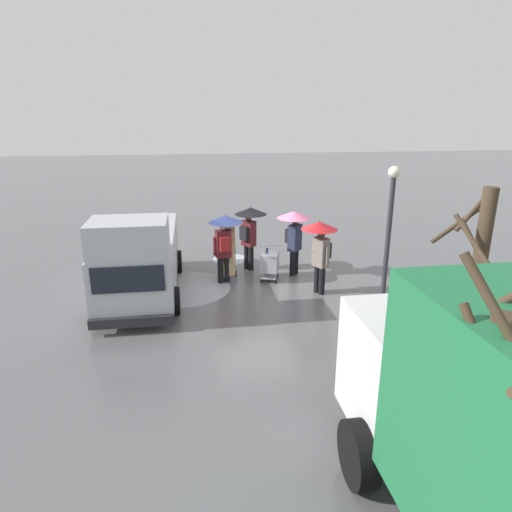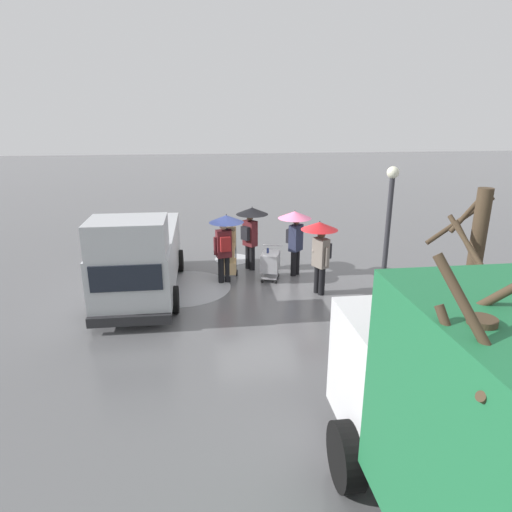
{
  "view_description": "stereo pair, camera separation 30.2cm",
  "coord_description": "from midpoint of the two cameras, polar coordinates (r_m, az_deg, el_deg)",
  "views": [
    {
      "loc": [
        1.81,
        12.53,
        5.03
      ],
      "look_at": [
        0.05,
        0.33,
        1.05
      ],
      "focal_mm": 31.42,
      "sensor_mm": 36.0,
      "label": 1
    },
    {
      "loc": [
        1.51,
        12.57,
        5.03
      ],
      "look_at": [
        0.05,
        0.33,
        1.05
      ],
      "focal_mm": 31.42,
      "sensor_mm": 36.0,
      "label": 2
    }
  ],
  "objects": [
    {
      "name": "ground_plane",
      "position": [
        13.63,
        -0.62,
        -3.77
      ],
      "size": [
        90.0,
        90.0,
        0.0
      ],
      "primitive_type": "plane",
      "color": "#5B5B5E"
    },
    {
      "name": "slush_patch_near_cluster",
      "position": [
        16.04,
        -3.78,
        -0.41
      ],
      "size": [
        1.28,
        1.28,
        0.01
      ],
      "primitive_type": "cylinder",
      "color": "silver",
      "rests_on": "ground"
    },
    {
      "name": "slush_patch_under_van",
      "position": [
        13.62,
        -10.05,
        -4.06
      ],
      "size": [
        2.91,
        2.91,
        0.01
      ],
      "primitive_type": "cylinder",
      "color": "#999BA0",
      "rests_on": "ground"
    },
    {
      "name": "cargo_van_parked_right",
      "position": [
        12.98,
        -15.28,
        -0.03
      ],
      "size": [
        2.2,
        5.34,
        2.6
      ],
      "color": "#B7BABF",
      "rests_on": "ground"
    },
    {
      "name": "shopping_cart_vendor",
      "position": [
        13.92,
        1.12,
        -0.8
      ],
      "size": [
        0.76,
        0.94,
        1.04
      ],
      "color": "#B2B2B7",
      "rests_on": "ground"
    },
    {
      "name": "hand_dolly_boxes",
      "position": [
        13.86,
        -4.27,
        0.55
      ],
      "size": [
        0.59,
        0.76,
        1.64
      ],
      "color": "#515156",
      "rests_on": "ground"
    },
    {
      "name": "pedestrian_pink_side",
      "position": [
        14.07,
        4.24,
        3.61
      ],
      "size": [
        1.04,
        1.04,
        2.15
      ],
      "color": "black",
      "rests_on": "ground"
    },
    {
      "name": "pedestrian_black_side",
      "position": [
        13.44,
        -4.66,
        2.91
      ],
      "size": [
        1.04,
        1.04,
        2.15
      ],
      "color": "black",
      "rests_on": "ground"
    },
    {
      "name": "pedestrian_white_side",
      "position": [
        14.54,
        -1.42,
        4.12
      ],
      "size": [
        1.04,
        1.04,
        2.15
      ],
      "color": "black",
      "rests_on": "ground"
    },
    {
      "name": "pedestrian_far_side",
      "position": [
        12.73,
        7.5,
        1.96
      ],
      "size": [
        1.04,
        1.04,
        2.15
      ],
      "color": "black",
      "rests_on": "ground"
    },
    {
      "name": "bare_tree_near",
      "position": [
        8.44,
        24.99,
        -4.3
      ],
      "size": [
        1.17,
        1.11,
        3.9
      ],
      "color": "#423323",
      "rests_on": "ground"
    },
    {
      "name": "bare_tree_far",
      "position": [
        4.95,
        24.93,
        -23.06
      ],
      "size": [
        1.17,
        1.33,
        4.0
      ],
      "color": "#423323",
      "rests_on": "ground"
    },
    {
      "name": "street_lamp",
      "position": [
        11.06,
        15.8,
        3.29
      ],
      "size": [
        0.28,
        0.28,
        3.86
      ],
      "color": "#2D2D33",
      "rests_on": "ground"
    }
  ]
}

